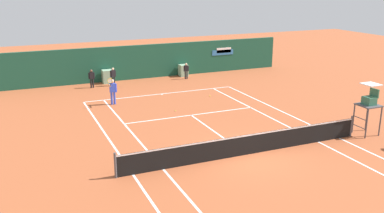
{
  "coord_description": "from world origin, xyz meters",
  "views": [
    {
      "loc": [
        -9.34,
        -15.42,
        7.54
      ],
      "look_at": [
        -0.32,
        5.54,
        0.8
      ],
      "focal_mm": 39.92,
      "sensor_mm": 36.0,
      "label": 1
    }
  ],
  "objects_px": {
    "ball_kid_left_post": "(113,75)",
    "tennis_ball_mid_court": "(175,111)",
    "player_on_baseline": "(113,90)",
    "ball_kid_right_post": "(92,77)",
    "tennis_ball_near_service_line": "(210,96)",
    "umpire_chair": "(369,102)",
    "ball_kid_centre_post": "(186,70)"
  },
  "relations": [
    {
      "from": "ball_kid_left_post",
      "to": "tennis_ball_mid_court",
      "type": "xyz_separation_m",
      "value": [
        1.9,
        -7.89,
        -0.76
      ]
    },
    {
      "from": "ball_kid_left_post",
      "to": "player_on_baseline",
      "type": "bearing_deg",
      "value": 66.66
    },
    {
      "from": "player_on_baseline",
      "to": "ball_kid_left_post",
      "type": "bearing_deg",
      "value": -100.73
    },
    {
      "from": "ball_kid_right_post",
      "to": "tennis_ball_near_service_line",
      "type": "relative_size",
      "value": 20.08
    },
    {
      "from": "tennis_ball_mid_court",
      "to": "umpire_chair",
      "type": "bearing_deg",
      "value": -45.11
    },
    {
      "from": "ball_kid_centre_post",
      "to": "player_on_baseline",
      "type": "bearing_deg",
      "value": 40.88
    },
    {
      "from": "player_on_baseline",
      "to": "tennis_ball_near_service_line",
      "type": "xyz_separation_m",
      "value": [
        6.47,
        -0.68,
        -0.93
      ]
    },
    {
      "from": "ball_kid_left_post",
      "to": "tennis_ball_near_service_line",
      "type": "distance_m",
      "value": 7.76
    },
    {
      "from": "umpire_chair",
      "to": "ball_kid_left_post",
      "type": "relative_size",
      "value": 1.92
    },
    {
      "from": "ball_kid_left_post",
      "to": "ball_kid_centre_post",
      "type": "distance_m",
      "value": 5.88
    },
    {
      "from": "ball_kid_right_post",
      "to": "ball_kid_centre_post",
      "type": "relative_size",
      "value": 1.07
    },
    {
      "from": "umpire_chair",
      "to": "tennis_ball_mid_court",
      "type": "xyz_separation_m",
      "value": [
        -7.52,
        7.55,
        -1.66
      ]
    },
    {
      "from": "umpire_chair",
      "to": "ball_kid_centre_post",
      "type": "height_order",
      "value": "umpire_chair"
    },
    {
      "from": "player_on_baseline",
      "to": "ball_kid_centre_post",
      "type": "distance_m",
      "value": 8.62
    },
    {
      "from": "player_on_baseline",
      "to": "tennis_ball_mid_court",
      "type": "height_order",
      "value": "player_on_baseline"
    },
    {
      "from": "tennis_ball_mid_court",
      "to": "player_on_baseline",
      "type": "bearing_deg",
      "value": 136.27
    },
    {
      "from": "tennis_ball_mid_court",
      "to": "ball_kid_right_post",
      "type": "bearing_deg",
      "value": 113.8
    },
    {
      "from": "umpire_chair",
      "to": "ball_kid_right_post",
      "type": "xyz_separation_m",
      "value": [
        -11.0,
        15.43,
        -0.9
      ]
    },
    {
      "from": "ball_kid_centre_post",
      "to": "tennis_ball_near_service_line",
      "type": "height_order",
      "value": "ball_kid_centre_post"
    },
    {
      "from": "ball_kid_centre_post",
      "to": "tennis_ball_near_service_line",
      "type": "relative_size",
      "value": 18.76
    },
    {
      "from": "player_on_baseline",
      "to": "tennis_ball_mid_court",
      "type": "distance_m",
      "value": 4.36
    },
    {
      "from": "ball_kid_left_post",
      "to": "tennis_ball_mid_court",
      "type": "height_order",
      "value": "ball_kid_left_post"
    },
    {
      "from": "tennis_ball_near_service_line",
      "to": "ball_kid_centre_post",
      "type": "bearing_deg",
      "value": 84.04
    },
    {
      "from": "ball_kid_centre_post",
      "to": "tennis_ball_mid_court",
      "type": "relative_size",
      "value": 18.76
    },
    {
      "from": "umpire_chair",
      "to": "ball_kid_centre_post",
      "type": "xyz_separation_m",
      "value": [
        -3.54,
        15.43,
        -0.96
      ]
    },
    {
      "from": "ball_kid_centre_post",
      "to": "tennis_ball_near_service_line",
      "type": "distance_m",
      "value": 5.69
    },
    {
      "from": "umpire_chair",
      "to": "tennis_ball_near_service_line",
      "type": "height_order",
      "value": "umpire_chair"
    },
    {
      "from": "ball_kid_right_post",
      "to": "tennis_ball_near_service_line",
      "type": "bearing_deg",
      "value": 142.56
    },
    {
      "from": "umpire_chair",
      "to": "ball_kid_left_post",
      "type": "bearing_deg",
      "value": 31.39
    },
    {
      "from": "ball_kid_right_post",
      "to": "tennis_ball_mid_court",
      "type": "distance_m",
      "value": 8.65
    },
    {
      "from": "player_on_baseline",
      "to": "ball_kid_right_post",
      "type": "xyz_separation_m",
      "value": [
        -0.4,
        4.94,
        -0.18
      ]
    },
    {
      "from": "player_on_baseline",
      "to": "ball_kid_centre_post",
      "type": "height_order",
      "value": "player_on_baseline"
    }
  ]
}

